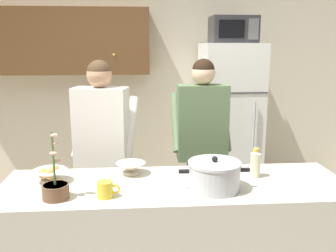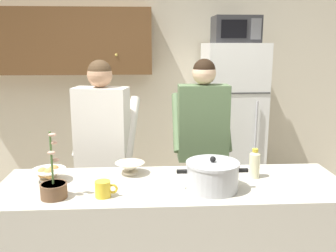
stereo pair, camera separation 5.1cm
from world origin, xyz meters
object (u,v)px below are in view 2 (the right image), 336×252
at_px(cooking_pot, 212,176).
at_px(person_by_sink, 203,133).
at_px(microwave, 236,30).
at_px(potted_orchid, 54,188).
at_px(bread_bowl, 49,174).
at_px(empty_bowl, 130,167).
at_px(bottle_near_edge, 255,164).
at_px(refrigerator, 232,124).
at_px(person_near_pot, 103,138).
at_px(coffee_mug, 103,189).

bearing_deg(cooking_pot, person_by_sink, 84.85).
distance_m(microwave, potted_orchid, 2.67).
xyz_separation_m(microwave, bread_bowl, (-1.58, -1.74, -0.96)).
relative_size(person_by_sink, empty_bowl, 8.35).
xyz_separation_m(bottle_near_edge, potted_orchid, (-1.23, -0.26, -0.03)).
distance_m(refrigerator, empty_bowl, 1.97).
bearing_deg(potted_orchid, cooking_pot, 4.45).
distance_m(person_near_pot, bottle_near_edge, 1.24).
height_order(refrigerator, bread_bowl, refrigerator).
height_order(microwave, person_near_pot, microwave).
height_order(microwave, coffee_mug, microwave).
bearing_deg(cooking_pot, person_near_pot, 131.96).
relative_size(microwave, person_by_sink, 0.29).
xyz_separation_m(person_near_pot, empty_bowl, (0.24, -0.53, -0.07)).
height_order(refrigerator, person_near_pot, refrigerator).
relative_size(person_by_sink, coffee_mug, 12.70).
height_order(microwave, bread_bowl, microwave).
bearing_deg(empty_bowl, bottle_near_edge, -8.16).
bearing_deg(microwave, bread_bowl, -132.30).
xyz_separation_m(person_near_pot, person_by_sink, (0.83, 0.14, 0.00)).
xyz_separation_m(empty_bowl, potted_orchid, (-0.42, -0.37, 0.01)).
bearing_deg(bread_bowl, coffee_mug, -35.58).
relative_size(person_by_sink, bread_bowl, 7.66).
distance_m(refrigerator, cooking_pot, 2.04).
bearing_deg(empty_bowl, person_near_pot, 114.44).
distance_m(refrigerator, person_near_pot, 1.74).
distance_m(person_by_sink, coffee_mug, 1.27).
bearing_deg(bottle_near_edge, person_by_sink, 106.03).
bearing_deg(refrigerator, microwave, -89.93).
xyz_separation_m(refrigerator, microwave, (0.00, -0.02, 1.03)).
relative_size(coffee_mug, bottle_near_edge, 0.67).
height_order(cooking_pot, empty_bowl, cooking_pot).
bearing_deg(person_near_pot, coffee_mug, -83.48).
xyz_separation_m(refrigerator, person_by_sink, (-0.48, -0.99, 0.15)).
bearing_deg(person_near_pot, refrigerator, 40.61).
relative_size(refrigerator, empty_bowl, 8.98).
relative_size(person_near_pot, potted_orchid, 4.27).
relative_size(cooking_pot, bread_bowl, 1.98).
xyz_separation_m(refrigerator, person_near_pot, (-1.31, -1.13, 0.14)).
bearing_deg(cooking_pot, microwave, 73.62).
xyz_separation_m(microwave, person_by_sink, (-0.48, -0.97, -0.89)).
bearing_deg(bottle_near_edge, refrigerator, 81.72).
height_order(refrigerator, bottle_near_edge, refrigerator).
relative_size(refrigerator, microwave, 3.73).
height_order(empty_bowl, potted_orchid, potted_orchid).
bearing_deg(potted_orchid, empty_bowl, 42.00).
bearing_deg(coffee_mug, refrigerator, 59.20).
relative_size(person_near_pot, empty_bowl, 8.35).
distance_m(cooking_pot, bottle_near_edge, 0.36).
bearing_deg(potted_orchid, bread_bowl, 109.51).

